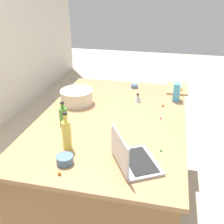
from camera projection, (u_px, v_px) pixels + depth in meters
ground_plane at (112, 201)px, 2.57m from camera, size 12.00×12.00×0.00m
island_counter at (112, 163)px, 2.37m from camera, size 1.73×1.16×0.90m
laptop at (132, 158)px, 1.60m from camera, size 0.38×0.35×0.22m
mixing_bowl_large at (77, 96)px, 2.40m from camera, size 0.30×0.30×0.13m
bottle_olive at (63, 117)px, 2.01m from camera, size 0.06×0.06×0.20m
bottle_oil at (67, 134)px, 1.73m from camera, size 0.06×0.06×0.26m
cutting_board at (177, 88)px, 2.74m from camera, size 0.33×0.21×0.02m
butter_stick_left at (180, 87)px, 2.69m from camera, size 0.11×0.05×0.04m
butter_stick_right at (175, 86)px, 2.73m from camera, size 0.11×0.04×0.04m
ramekin_small at (134, 86)px, 2.77m from camera, size 0.07×0.07×0.04m
ramekin_medium at (65, 160)px, 1.62m from camera, size 0.10×0.10×0.05m
kitchen_timer at (138, 98)px, 2.44m from camera, size 0.07×0.07×0.08m
candy_bag at (176, 92)px, 2.45m from camera, size 0.09×0.06×0.17m
candy_1 at (161, 150)px, 1.74m from camera, size 0.01×0.01×0.01m
candy_2 at (163, 105)px, 2.36m from camera, size 0.02×0.02×0.02m
candy_3 at (161, 118)px, 2.15m from camera, size 0.01×0.01×0.01m
candy_4 at (65, 104)px, 2.38m from camera, size 0.02×0.02×0.02m
candy_5 at (59, 173)px, 1.53m from camera, size 0.02×0.02×0.02m
candy_6 at (75, 89)px, 2.71m from camera, size 0.02×0.02×0.02m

